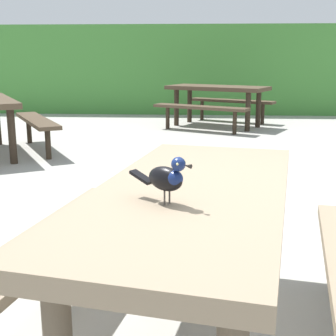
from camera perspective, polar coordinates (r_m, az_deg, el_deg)
ground_plane at (r=2.49m, az=10.82°, el=-17.52°), size 60.00×60.00×0.00m
hedge_wall at (r=11.06m, az=5.29°, el=11.79°), size 28.00×1.26×1.94m
picnic_table_foreground at (r=2.02m, az=2.87°, el=-7.26°), size 1.98×2.01×0.74m
bird_grackle at (r=1.70m, az=-0.04°, el=-1.13°), size 0.24×0.19×0.18m
picnic_table_far_centre at (r=8.75m, az=5.97°, el=8.65°), size 2.28×2.27×0.74m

